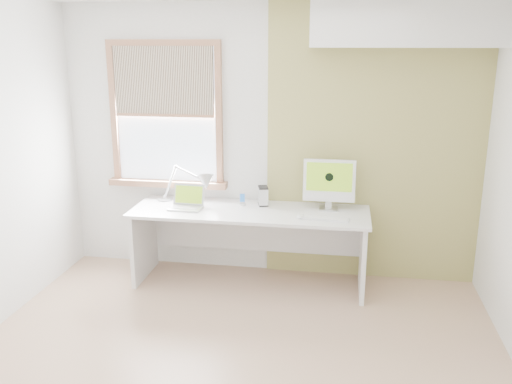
% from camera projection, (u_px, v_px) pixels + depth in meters
% --- Properties ---
extents(room, '(4.04, 3.54, 2.64)m').
position_uv_depth(room, '(230.00, 190.00, 3.58)').
color(room, tan).
rests_on(room, ground).
extents(accent_wall, '(2.00, 0.02, 2.60)m').
position_uv_depth(accent_wall, '(374.00, 146.00, 5.08)').
color(accent_wall, '#9B9C4C').
rests_on(accent_wall, room).
extents(soffit, '(1.60, 0.40, 0.42)m').
position_uv_depth(soffit, '(407.00, 22.00, 4.59)').
color(soffit, white).
rests_on(soffit, room).
extents(window, '(1.20, 0.14, 1.42)m').
position_uv_depth(window, '(166.00, 116.00, 5.30)').
color(window, '#946146').
rests_on(window, room).
extents(desk, '(2.20, 0.70, 0.73)m').
position_uv_depth(desk, '(251.00, 228.00, 5.18)').
color(desk, silver).
rests_on(desk, room).
extents(desk_lamp, '(0.63, 0.27, 0.36)m').
position_uv_depth(desk_lamp, '(198.00, 184.00, 5.24)').
color(desk_lamp, silver).
rests_on(desk_lamp, desk).
extents(laptop, '(0.31, 0.25, 0.21)m').
position_uv_depth(laptop, '(187.00, 202.00, 5.13)').
color(laptop, silver).
rests_on(laptop, desk).
extents(phone_dock, '(0.08, 0.08, 0.13)m').
position_uv_depth(phone_dock, '(242.00, 202.00, 5.21)').
color(phone_dock, silver).
rests_on(phone_dock, desk).
extents(external_drive, '(0.12, 0.16, 0.18)m').
position_uv_depth(external_drive, '(263.00, 196.00, 5.21)').
color(external_drive, silver).
rests_on(external_drive, desk).
extents(imac, '(0.48, 0.16, 0.47)m').
position_uv_depth(imac, '(329.00, 182.00, 5.04)').
color(imac, silver).
rests_on(imac, desk).
extents(keyboard, '(0.43, 0.17, 0.02)m').
position_uv_depth(keyboard, '(325.00, 218.00, 4.80)').
color(keyboard, white).
rests_on(keyboard, desk).
extents(mouse, '(0.08, 0.11, 0.03)m').
position_uv_depth(mouse, '(301.00, 216.00, 4.84)').
color(mouse, white).
rests_on(mouse, desk).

